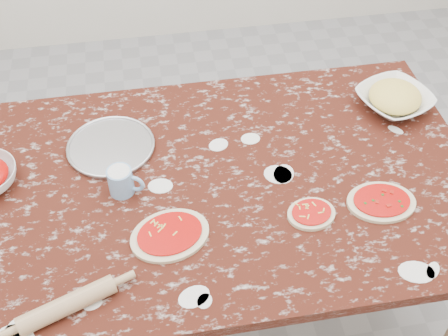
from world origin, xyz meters
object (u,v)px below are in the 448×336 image
worktable (224,196)px  cheese_bowl (394,100)px  flour_mug (122,181)px  rolling_pin (67,305)px  pizza_tray (111,147)px

worktable → cheese_bowl: bearing=20.5°
flour_mug → rolling_pin: flour_mug is taller
pizza_tray → rolling_pin: (-0.13, -0.58, 0.02)m
rolling_pin → cheese_bowl: bearing=29.2°
pizza_tray → cheese_bowl: 0.99m
worktable → pizza_tray: pizza_tray is taller
cheese_bowl → flour_mug: size_ratio=2.20×
cheese_bowl → rolling_pin: (-1.12, -0.63, -0.00)m
flour_mug → rolling_pin: 0.42m
cheese_bowl → flour_mug: flour_mug is taller
flour_mug → rolling_pin: size_ratio=0.43×
worktable → pizza_tray: 0.41m
worktable → flour_mug: bearing=179.6°
worktable → cheese_bowl: cheese_bowl is taller
pizza_tray → cheese_bowl: cheese_bowl is taller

